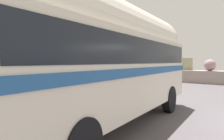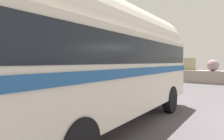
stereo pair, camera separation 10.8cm
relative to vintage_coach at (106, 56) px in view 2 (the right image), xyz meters
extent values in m
sphere|color=gray|center=(-8.91, 14.85, -0.29)|extent=(1.31, 1.31, 1.31)
cube|color=gray|center=(-6.15, 15.31, -0.36)|extent=(1.53, 1.47, 1.18)
cube|color=#99936C|center=(-4.10, 15.58, -0.39)|extent=(1.31, 1.27, 1.12)
sphere|color=gray|center=(-1.61, 14.83, -0.46)|extent=(0.97, 0.97, 0.97)
cylinder|color=black|center=(-1.56, 2.36, -1.55)|extent=(0.45, 0.99, 0.96)
cylinder|color=black|center=(0.62, 2.76, -1.55)|extent=(0.45, 0.99, 0.96)
cube|color=beige|center=(0.00, 0.00, -0.48)|extent=(3.88, 8.70, 2.10)
cylinder|color=beige|center=(0.00, 0.00, 0.57)|extent=(3.62, 8.33, 2.20)
cube|color=#245692|center=(0.00, 0.00, -0.42)|extent=(3.94, 8.79, 0.20)
cube|color=black|center=(0.00, 0.00, 0.10)|extent=(3.85, 8.37, 0.64)
cube|color=silver|center=(-0.77, 4.20, -1.35)|extent=(2.27, 0.57, 0.28)
camera|label=1|loc=(4.28, -4.73, -0.17)|focal=35.38mm
camera|label=2|loc=(4.36, -4.65, -0.17)|focal=35.38mm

